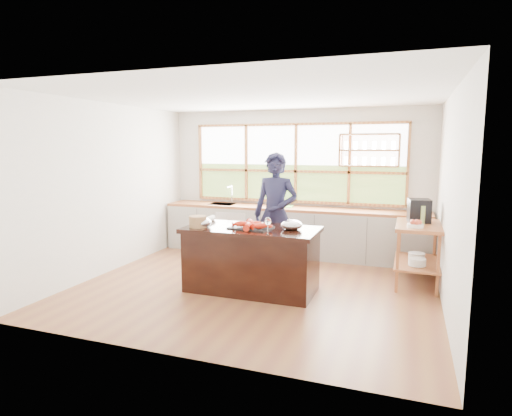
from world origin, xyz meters
The scene contains 18 objects.
ground_plane centered at (0.00, 0.00, 0.00)m, with size 5.00×5.00×0.00m, color brown.
room_shell centered at (0.02, 0.51, 1.75)m, with size 5.02×4.52×2.71m.
back_counter centered at (-0.02, 1.94, 0.45)m, with size 4.90×0.63×0.90m.
right_shelf_unit centered at (2.19, 0.89, 0.60)m, with size 0.62×1.10×0.90m.
island centered at (0.00, -0.20, 0.45)m, with size 1.85×0.90×0.90m.
cook centered at (0.10, 0.62, 0.96)m, with size 0.70×0.46×1.93m, color #191933.
potted_plant centered at (-0.26, 2.00, 1.03)m, with size 0.14×0.09×0.26m, color slate.
cutting_board centered at (-0.18, 1.94, 0.91)m, with size 0.40×0.30×0.01m, color #66B73F.
espresso_machine centered at (2.19, 1.06, 1.07)m, with size 0.30×0.32×0.34m, color black.
wine_bottle centered at (2.24, 0.92, 1.03)m, with size 0.07×0.07×0.27m, color #8FA957.
fruit_bowl centered at (2.14, 0.59, 0.95)m, with size 0.22×0.22×0.11m.
slate_board centered at (0.01, -0.23, 0.91)m, with size 0.55×0.40×0.02m, color black.
lobster_pile centered at (0.03, -0.26, 0.96)m, with size 0.52×0.48×0.08m.
mixing_bowl_left centered at (-0.69, -0.36, 0.96)m, with size 0.29×0.29×0.14m, color silver.
mixing_bowl_right centered at (0.56, -0.13, 0.96)m, with size 0.29×0.29×0.14m, color silver.
wine_glass centered at (0.36, -0.55, 1.06)m, with size 0.08×0.08×0.22m.
wicker_basket centered at (-0.72, -0.41, 0.98)m, with size 0.24×0.24×0.16m, color #9D6F4A.
parchment_roll centered at (-0.76, 0.04, 0.94)m, with size 0.08×0.08×0.30m, color white.
Camera 1 is at (2.02, -5.66, 2.02)m, focal length 30.00 mm.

